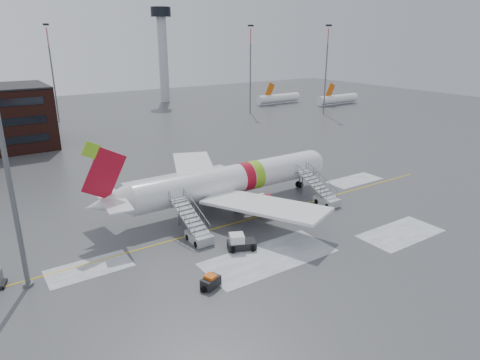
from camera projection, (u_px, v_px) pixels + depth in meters
ground at (259, 212)px, 54.91m from camera, size 260.00×260.00×0.00m
airliner at (226, 181)px, 56.03m from camera, size 35.03×32.97×11.18m
airstair_fwd at (323, 196)px, 57.64m from camera, size 2.05×7.70×3.48m
airstair_aft at (196, 230)px, 47.44m from camera, size 2.05×7.70×3.48m
pushback_tug at (240, 242)px, 45.38m from camera, size 3.37×3.02×1.70m
baggage_tractor at (211, 282)px, 38.55m from camera, size 2.47×1.65×1.21m
light_mast_near at (0, 131)px, 34.29m from camera, size 1.20×1.20×27.90m
control_tower at (162, 44)px, 139.41m from camera, size 6.40×6.40×30.00m
light_mast_far_ne at (250, 64)px, 121.32m from camera, size 1.20×1.20×24.25m
light_mast_far_n at (52, 67)px, 107.65m from camera, size 1.20×1.20×24.25m
light_mast_far_e at (326, 64)px, 118.70m from camera, size 1.20×1.20×24.25m
distant_aircraft at (298, 105)px, 138.13m from camera, size 35.00×18.00×8.00m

